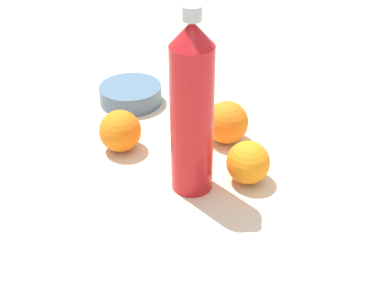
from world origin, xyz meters
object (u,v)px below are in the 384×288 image
at_px(orange_0, 248,163).
at_px(orange_1, 227,122).
at_px(orange_2, 120,131).
at_px(ceramic_bowl, 131,94).
at_px(water_bottle, 192,110).

distance_m(orange_0, orange_1, 0.12).
bearing_deg(orange_0, orange_2, 101.52).
bearing_deg(orange_1, orange_2, 132.99).
bearing_deg(orange_1, orange_0, -132.14).
xyz_separation_m(orange_0, ceramic_bowl, (0.09, 0.33, -0.02)).
bearing_deg(ceramic_bowl, orange_2, -145.31).
bearing_deg(ceramic_bowl, water_bottle, -120.90).
bearing_deg(ceramic_bowl, orange_0, -106.00).
xyz_separation_m(water_bottle, orange_2, (0.02, 0.16, -0.10)).
bearing_deg(orange_0, ceramic_bowl, 74.00).
bearing_deg(orange_0, orange_1, 47.86).
xyz_separation_m(orange_2, ceramic_bowl, (0.14, 0.10, -0.02)).
xyz_separation_m(orange_0, orange_1, (0.08, 0.09, 0.00)).
relative_size(orange_1, ceramic_bowl, 0.61).
relative_size(water_bottle, ceramic_bowl, 2.36).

